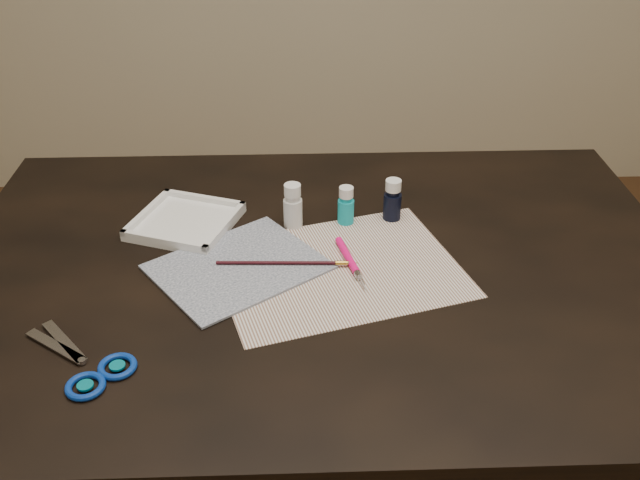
{
  "coord_description": "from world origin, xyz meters",
  "views": [
    {
      "loc": [
        -0.04,
        -1.03,
        1.45
      ],
      "look_at": [
        0.0,
        0.0,
        0.8
      ],
      "focal_mm": 40.0,
      "sensor_mm": 36.0,
      "label": 1
    }
  ],
  "objects_px": {
    "paint_bottle_navy": "(393,200)",
    "canvas": "(238,267)",
    "scissors": "(70,358)",
    "paper": "(338,269)",
    "palette_tray": "(185,221)",
    "paint_bottle_white": "(293,205)",
    "paint_bottle_cyan": "(346,205)"
  },
  "relations": [
    {
      "from": "paint_bottle_white",
      "to": "paint_bottle_navy",
      "type": "relative_size",
      "value": 1.04
    },
    {
      "from": "palette_tray",
      "to": "paint_bottle_navy",
      "type": "bearing_deg",
      "value": 1.72
    },
    {
      "from": "paint_bottle_navy",
      "to": "scissors",
      "type": "relative_size",
      "value": 0.38
    },
    {
      "from": "paint_bottle_white",
      "to": "scissors",
      "type": "relative_size",
      "value": 0.4
    },
    {
      "from": "paint_bottle_cyan",
      "to": "paint_bottle_white",
      "type": "bearing_deg",
      "value": -176.09
    },
    {
      "from": "scissors",
      "to": "palette_tray",
      "type": "distance_m",
      "value": 0.4
    },
    {
      "from": "paint_bottle_cyan",
      "to": "palette_tray",
      "type": "xyz_separation_m",
      "value": [
        -0.3,
        -0.0,
        -0.03
      ]
    },
    {
      "from": "canvas",
      "to": "scissors",
      "type": "bearing_deg",
      "value": -135.08
    },
    {
      "from": "paper",
      "to": "palette_tray",
      "type": "relative_size",
      "value": 2.32
    },
    {
      "from": "palette_tray",
      "to": "scissors",
      "type": "bearing_deg",
      "value": -107.76
    },
    {
      "from": "paper",
      "to": "paint_bottle_navy",
      "type": "distance_m",
      "value": 0.21
    },
    {
      "from": "paper",
      "to": "scissors",
      "type": "relative_size",
      "value": 1.88
    },
    {
      "from": "canvas",
      "to": "paint_bottle_white",
      "type": "bearing_deg",
      "value": 55.87
    },
    {
      "from": "paint_bottle_white",
      "to": "scissors",
      "type": "xyz_separation_m",
      "value": [
        -0.32,
        -0.37,
        -0.04
      ]
    },
    {
      "from": "paper",
      "to": "scissors",
      "type": "height_order",
      "value": "scissors"
    },
    {
      "from": "paint_bottle_navy",
      "to": "palette_tray",
      "type": "height_order",
      "value": "paint_bottle_navy"
    },
    {
      "from": "paint_bottle_navy",
      "to": "scissors",
      "type": "bearing_deg",
      "value": -142.97
    },
    {
      "from": "paper",
      "to": "scissors",
      "type": "xyz_separation_m",
      "value": [
        -0.4,
        -0.22,
        0.01
      ]
    },
    {
      "from": "canvas",
      "to": "palette_tray",
      "type": "height_order",
      "value": "palette_tray"
    },
    {
      "from": "canvas",
      "to": "scissors",
      "type": "relative_size",
      "value": 1.25
    },
    {
      "from": "paint_bottle_cyan",
      "to": "scissors",
      "type": "bearing_deg",
      "value": -138.46
    },
    {
      "from": "canvas",
      "to": "paint_bottle_white",
      "type": "xyz_separation_m",
      "value": [
        0.1,
        0.14,
        0.04
      ]
    },
    {
      "from": "paint_bottle_navy",
      "to": "scissors",
      "type": "xyz_separation_m",
      "value": [
        -0.51,
        -0.39,
        -0.04
      ]
    },
    {
      "from": "scissors",
      "to": "paint_bottle_cyan",
      "type": "bearing_deg",
      "value": -102.46
    },
    {
      "from": "canvas",
      "to": "palette_tray",
      "type": "bearing_deg",
      "value": 126.27
    },
    {
      "from": "paint_bottle_navy",
      "to": "canvas",
      "type": "bearing_deg",
      "value": -150.78
    },
    {
      "from": "canvas",
      "to": "paint_bottle_cyan",
      "type": "relative_size",
      "value": 3.57
    },
    {
      "from": "paper",
      "to": "scissors",
      "type": "bearing_deg",
      "value": -151.36
    },
    {
      "from": "paint_bottle_white",
      "to": "scissors",
      "type": "distance_m",
      "value": 0.49
    },
    {
      "from": "palette_tray",
      "to": "paint_bottle_white",
      "type": "bearing_deg",
      "value": -1.85
    },
    {
      "from": "canvas",
      "to": "paint_bottle_white",
      "type": "relative_size",
      "value": 3.11
    },
    {
      "from": "scissors",
      "to": "canvas",
      "type": "bearing_deg",
      "value": -99.08
    }
  ]
}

